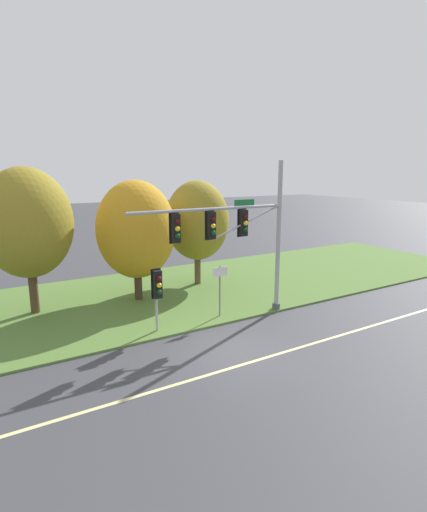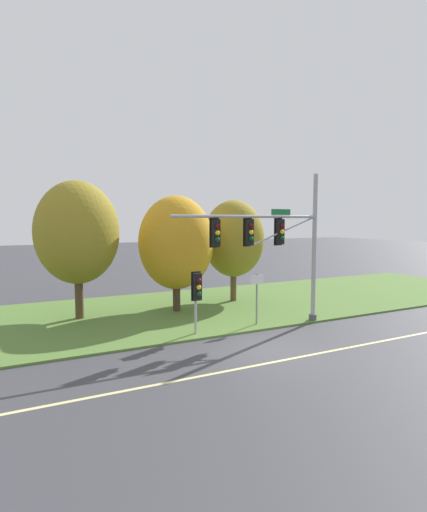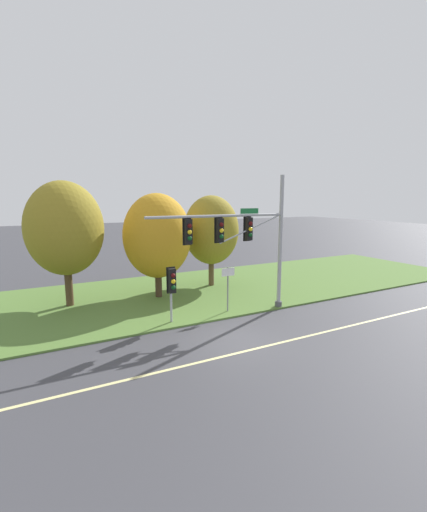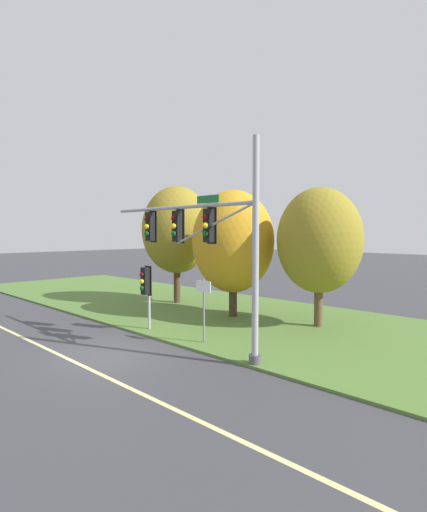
# 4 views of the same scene
# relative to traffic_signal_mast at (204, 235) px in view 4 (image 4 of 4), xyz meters

# --- Properties ---
(ground_plane) EXTENTS (160.00, 160.00, 0.00)m
(ground_plane) POSITION_rel_traffic_signal_mast_xyz_m (-2.26, -2.76, -4.35)
(ground_plane) COLOR #3D3D42
(lane_stripe) EXTENTS (36.00, 0.16, 0.01)m
(lane_stripe) POSITION_rel_traffic_signal_mast_xyz_m (-2.26, -3.96, -4.34)
(lane_stripe) COLOR beige
(lane_stripe) RESTS_ON ground
(grass_verge) EXTENTS (48.00, 11.50, 0.10)m
(grass_verge) POSITION_rel_traffic_signal_mast_xyz_m (-2.26, 5.49, -4.30)
(grass_verge) COLOR #517533
(grass_verge) RESTS_ON ground
(traffic_signal_mast) EXTENTS (8.00, 0.49, 7.49)m
(traffic_signal_mast) POSITION_rel_traffic_signal_mast_xyz_m (0.00, 0.00, 0.00)
(traffic_signal_mast) COLOR #9EA0A5
(traffic_signal_mast) RESTS_ON grass_verge
(pedestrian_signal_near_kerb) EXTENTS (0.46, 0.55, 2.86)m
(pedestrian_signal_near_kerb) POSITION_rel_traffic_signal_mast_xyz_m (-4.03, 0.32, -2.21)
(pedestrian_signal_near_kerb) COLOR #9EA0A5
(pedestrian_signal_near_kerb) RESTS_ON grass_verge
(route_sign_post) EXTENTS (0.79, 0.08, 2.51)m
(route_sign_post) POSITION_rel_traffic_signal_mast_xyz_m (-0.64, 0.62, -2.61)
(route_sign_post) COLOR slate
(route_sign_post) RESTS_ON grass_verge
(tree_nearest_road) EXTENTS (4.29, 4.29, 7.22)m
(tree_nearest_road) POSITION_rel_traffic_signal_mast_xyz_m (-8.35, 5.86, 0.26)
(tree_nearest_road) COLOR #4C3823
(tree_nearest_road) RESTS_ON grass_verge
(tree_left_of_mast) EXTENTS (4.23, 4.23, 6.55)m
(tree_left_of_mast) POSITION_rel_traffic_signal_mast_xyz_m (-3.12, 5.19, -0.36)
(tree_left_of_mast) COLOR #423021
(tree_left_of_mast) RESTS_ON grass_verge
(tree_behind_signpost) EXTENTS (3.90, 3.90, 6.44)m
(tree_behind_signpost) POSITION_rel_traffic_signal_mast_xyz_m (1.22, 6.26, -0.26)
(tree_behind_signpost) COLOR brown
(tree_behind_signpost) RESTS_ON grass_verge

